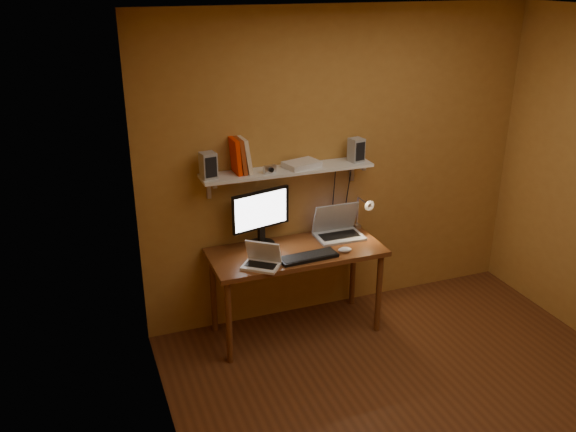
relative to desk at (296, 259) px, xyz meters
name	(u,v)px	position (x,y,z in m)	size (l,w,h in m)	color
room	(451,240)	(0.51, -1.28, 0.64)	(3.44, 3.24, 2.64)	#5C3017
desk	(296,259)	(0.00, 0.00, 0.00)	(1.40, 0.60, 0.75)	brown
wall_shelf	(288,171)	(0.00, 0.19, 0.69)	(1.40, 0.25, 0.21)	silver
monitor	(261,215)	(-0.23, 0.19, 0.35)	(0.51, 0.26, 0.47)	black
laptop	(337,228)	(0.43, 0.14, 0.16)	(0.39, 0.28, 0.28)	#96989E
netbook	(262,259)	(-0.35, -0.17, 0.14)	(0.33, 0.32, 0.20)	silver
keyboard	(308,257)	(0.03, -0.18, 0.10)	(0.46, 0.15, 0.02)	black
mouse	(345,250)	(0.35, -0.17, 0.11)	(0.11, 0.07, 0.04)	silver
desk_lamp	(364,210)	(0.66, 0.13, 0.29)	(0.09, 0.23, 0.38)	silver
speaker_left	(208,165)	(-0.64, 0.18, 0.81)	(0.11, 0.11, 0.20)	#96989E
speaker_right	(356,150)	(0.59, 0.18, 0.81)	(0.11, 0.11, 0.19)	#96989E
books	(240,156)	(-0.38, 0.22, 0.85)	(0.14, 0.19, 0.28)	red
shelf_camera	(270,169)	(-0.17, 0.13, 0.74)	(0.11, 0.07, 0.06)	silver
router	(302,164)	(0.12, 0.19, 0.73)	(0.28, 0.18, 0.05)	silver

